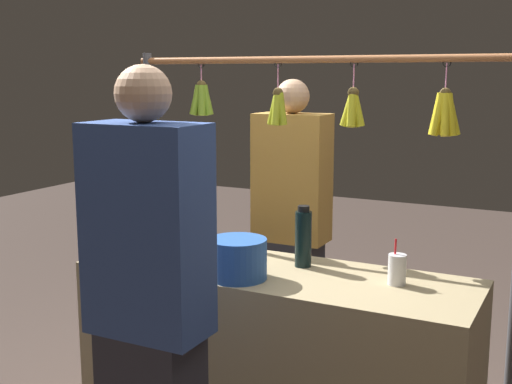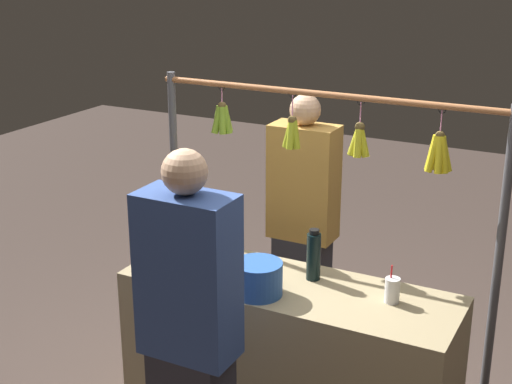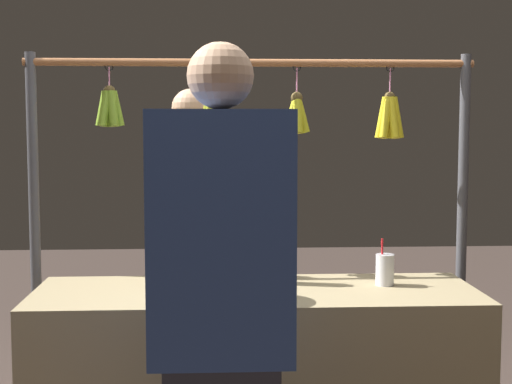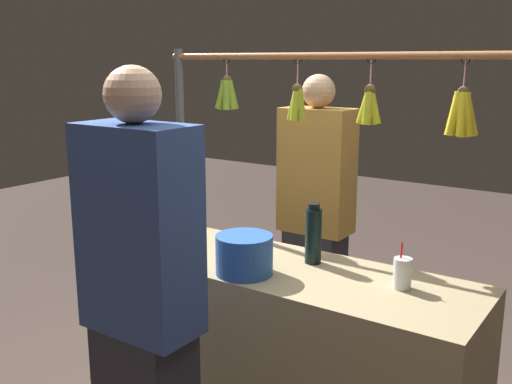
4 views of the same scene
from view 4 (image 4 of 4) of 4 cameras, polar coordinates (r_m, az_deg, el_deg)
The scene contains 7 objects.
market_counter at distance 2.69m, azimuth 2.61°, elevation -15.76°, with size 1.67×0.56×0.85m, color tan.
display_rack at distance 2.74m, azimuth 7.30°, elevation 2.50°, with size 1.88×0.13×1.76m.
water_bottle at distance 2.54m, azimuth 5.58°, elevation -4.14°, with size 0.07×0.07×0.26m.
blue_bucket at distance 2.41m, azimuth -1.15°, elevation -6.08°, with size 0.24×0.24×0.16m, color #2A58AB.
drink_cup at distance 2.34m, azimuth 13.99°, elevation -7.64°, with size 0.07×0.07×0.18m.
vendor_person at distance 3.28m, azimuth 5.78°, elevation -3.25°, with size 0.39×0.21×1.63m.
customer_person at distance 2.10m, azimuth -10.91°, elevation -12.03°, with size 0.40×0.22×1.69m.
Camera 4 is at (-1.25, 2.01, 1.71)m, focal length 41.30 mm.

